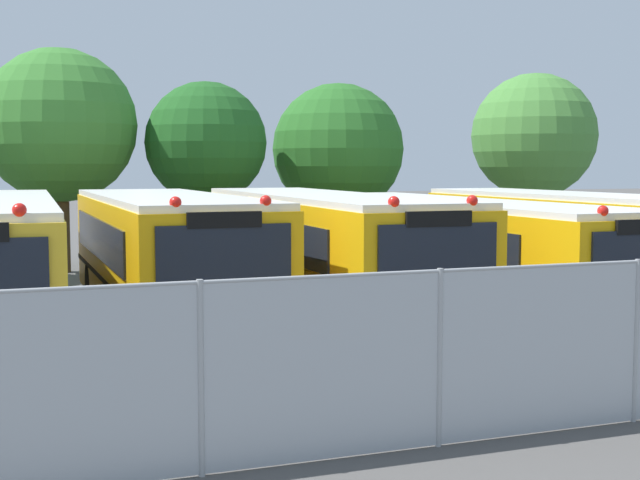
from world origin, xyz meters
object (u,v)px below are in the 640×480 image
object	(u,v)px
tree_2	(205,141)
tree_4	(532,134)
school_bus_2	(322,249)
school_bus_3	(458,248)
tree_3	(342,146)
school_bus_1	(166,254)
school_bus_4	(580,241)
tree_1	(59,127)

from	to	relation	value
tree_2	tree_4	distance (m)	11.11
school_bus_2	school_bus_3	bearing A→B (deg)	-178.84
tree_3	tree_4	size ratio (longest dim) A/B	0.93
school_bus_1	tree_4	xyz separation A→B (m)	(13.90, 8.07, 2.81)
school_bus_1	tree_3	distance (m)	12.39
school_bus_2	school_bus_4	distance (m)	6.53
tree_2	tree_4	bearing A→B (deg)	-4.94
tree_2	tree_3	bearing A→B (deg)	6.05
school_bus_2	tree_2	bearing A→B (deg)	-86.93
school_bus_4	tree_1	size ratio (longest dim) A/B	1.66
tree_1	tree_2	xyz separation A→B (m)	(4.23, -0.69, -0.38)
school_bus_3	tree_1	xyz separation A→B (m)	(-7.91, 9.83, 2.97)
tree_1	tree_4	xyz separation A→B (m)	(15.29, -1.65, -0.07)
school_bus_3	tree_4	xyz separation A→B (m)	(7.38, 8.18, 2.90)
tree_4	school_bus_1	bearing A→B (deg)	-149.87
tree_1	school_bus_2	bearing A→B (deg)	-64.80
tree_2	tree_3	xyz separation A→B (m)	(4.72, 0.50, -0.10)
school_bus_4	tree_2	xyz separation A→B (m)	(-6.94, 9.15, 2.54)
tree_1	tree_2	distance (m)	4.30
school_bus_1	tree_3	size ratio (longest dim) A/B	1.62
school_bus_1	tree_2	xyz separation A→B (m)	(2.84, 9.02, 2.50)
school_bus_4	tree_4	distance (m)	9.60
school_bus_2	school_bus_3	distance (m)	3.27
school_bus_4	school_bus_3	bearing A→B (deg)	-0.58
school_bus_4	school_bus_2	bearing A→B (deg)	-0.13
tree_1	tree_3	xyz separation A→B (m)	(8.94, -0.19, -0.48)
school_bus_4	tree_2	bearing A→B (deg)	-53.16
tree_3	tree_4	xyz separation A→B (m)	(6.35, -1.46, 0.42)
school_bus_2	tree_3	world-z (taller)	tree_3
school_bus_1	school_bus_2	world-z (taller)	school_bus_1
tree_1	school_bus_3	bearing A→B (deg)	-51.16
school_bus_3	tree_3	bearing A→B (deg)	-97.77
school_bus_2	tree_2	distance (m)	9.52
school_bus_1	school_bus_4	xyz separation A→B (m)	(9.78, -0.12, -0.04)
tree_2	school_bus_1	bearing A→B (deg)	-107.46
school_bus_2	tree_4	bearing A→B (deg)	-141.87
school_bus_4	tree_4	world-z (taller)	tree_4
school_bus_3	tree_2	size ratio (longest dim) A/B	2.04
school_bus_4	tree_2	world-z (taller)	tree_2
tree_1	tree_3	bearing A→B (deg)	-1.24
tree_3	tree_4	distance (m)	6.53
school_bus_3	tree_3	world-z (taller)	tree_3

